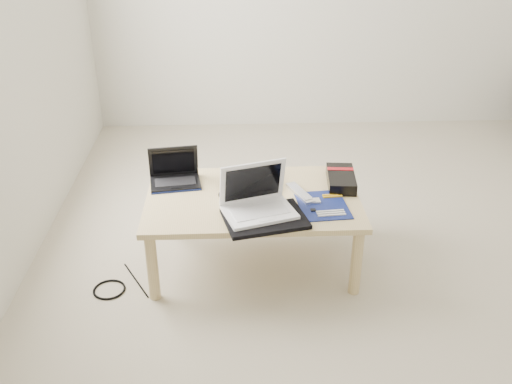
{
  "coord_description": "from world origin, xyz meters",
  "views": [
    {
      "loc": [
        -0.89,
        -2.65,
        1.81
      ],
      "look_at": [
        -0.77,
        -0.06,
        0.43
      ],
      "focal_mm": 40.0,
      "sensor_mm": 36.0,
      "label": 1
    }
  ],
  "objects_px": {
    "netbook": "(175,176)",
    "white_laptop": "(257,202)",
    "coffee_table": "(253,205)",
    "gpu_box": "(341,179)"
  },
  "relations": [
    {
      "from": "coffee_table",
      "to": "gpu_box",
      "type": "bearing_deg",
      "value": 13.97
    },
    {
      "from": "coffee_table",
      "to": "netbook",
      "type": "bearing_deg",
      "value": 156.64
    },
    {
      "from": "coffee_table",
      "to": "gpu_box",
      "type": "height_order",
      "value": "gpu_box"
    },
    {
      "from": "coffee_table",
      "to": "white_laptop",
      "type": "relative_size",
      "value": 2.85
    },
    {
      "from": "netbook",
      "to": "white_laptop",
      "type": "height_order",
      "value": "white_laptop"
    },
    {
      "from": "coffee_table",
      "to": "netbook",
      "type": "xyz_separation_m",
      "value": [
        -0.41,
        0.18,
        0.09
      ]
    },
    {
      "from": "white_laptop",
      "to": "gpu_box",
      "type": "height_order",
      "value": "white_laptop"
    },
    {
      "from": "coffee_table",
      "to": "netbook",
      "type": "relative_size",
      "value": 3.8
    },
    {
      "from": "netbook",
      "to": "gpu_box",
      "type": "bearing_deg",
      "value": -3.8
    },
    {
      "from": "netbook",
      "to": "white_laptop",
      "type": "relative_size",
      "value": 0.75
    }
  ]
}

